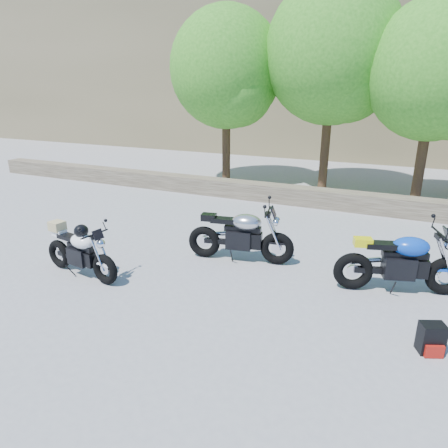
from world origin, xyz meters
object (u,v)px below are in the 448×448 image
Objects in this scene: white_bike at (80,250)px; blue_bike at (401,263)px; silver_bike at (241,236)px; backpack at (431,339)px.

white_bike is 5.45m from blue_bike.
white_bike is (-2.35, -1.77, -0.03)m from silver_bike.
silver_bike is 3.68m from backpack.
white_bike is at bearing 158.40° from backpack.
backpack is (3.27, -1.67, -0.31)m from silver_bike.
blue_bike is (5.19, 1.67, 0.03)m from white_bike.
blue_bike is at bearing 82.66° from backpack.
backpack is (5.62, 0.10, -0.29)m from white_bike.
white_bike is at bearing -153.30° from silver_bike.
white_bike is 5.63m from backpack.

